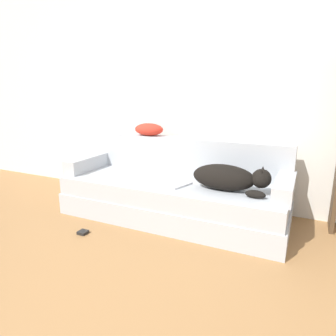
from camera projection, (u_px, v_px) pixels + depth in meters
name	position (u px, v px, depth m)	size (l,w,h in m)	color
wall_back	(200.00, 80.00, 3.17)	(7.36, 0.06, 2.70)	silver
couch	(172.00, 200.00, 2.97)	(2.20, 0.81, 0.39)	#B2B7BC
couch_backrest	(185.00, 155.00, 3.17)	(2.16, 0.15, 0.37)	#B2B7BC
couch_arm_left	(88.00, 163.00, 3.32)	(0.15, 0.62, 0.15)	#B2B7BC
couch_arm_right	(285.00, 188.00, 2.48)	(0.15, 0.62, 0.15)	#B2B7BC
dog	(229.00, 178.00, 2.60)	(0.68, 0.24, 0.24)	black
laptop	(170.00, 182.00, 2.84)	(0.40, 0.34, 0.02)	silver
throw_pillow	(149.00, 129.00, 3.28)	(0.33, 0.21, 0.13)	red
power_adapter	(83.00, 232.00, 2.67)	(0.08, 0.08, 0.03)	black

